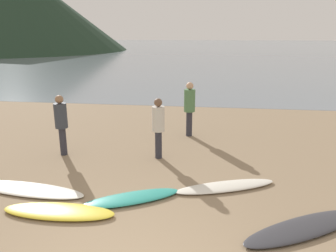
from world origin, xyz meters
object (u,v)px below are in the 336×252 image
object	(u,v)px
surfboard_1	(59,211)
person_1	(158,124)
surfboard_4	(304,228)
surfboard_0	(28,189)
person_2	(61,120)
surfboard_2	(131,198)
surfboard_3	(225,186)
person_0	(189,105)

from	to	relation	value
surfboard_1	person_1	bearing A→B (deg)	64.33
surfboard_1	surfboard_4	xyz separation A→B (m)	(4.18, 0.04, -0.00)
surfboard_0	surfboard_1	size ratio (longest dim) A/B	1.22
surfboard_1	person_2	distance (m)	3.14
surfboard_0	surfboard_2	distance (m)	2.17
surfboard_3	person_1	distance (m)	2.38
surfboard_4	surfboard_2	bearing A→B (deg)	137.46
surfboard_0	person_1	distance (m)	3.28
surfboard_3	surfboard_4	world-z (taller)	surfboard_4
surfboard_4	person_2	bearing A→B (deg)	121.37
surfboard_0	surfboard_4	world-z (taller)	surfboard_4
surfboard_3	person_1	size ratio (longest dim) A/B	1.40
person_1	surfboard_0	bearing A→B (deg)	100.16
person_2	surfboard_1	bearing A→B (deg)	-131.03
person_2	person_1	bearing A→B (deg)	-61.48
surfboard_0	person_1	xyz separation A→B (m)	(2.34, 2.13, 0.87)
person_2	person_0	bearing A→B (deg)	-30.52
person_0	surfboard_2	bearing A→B (deg)	95.93
surfboard_0	person_0	bearing A→B (deg)	60.65
person_1	person_2	bearing A→B (deg)	59.85
surfboard_4	person_0	xyz separation A→B (m)	(-2.20, 4.77, 0.93)
surfboard_0	person_2	size ratio (longest dim) A/B	1.58
surfboard_0	person_0	world-z (taller)	person_0
surfboard_4	person_0	size ratio (longest dim) A/B	1.44
person_0	person_1	distance (m)	2.05
surfboard_3	person_2	distance (m)	4.44
surfboard_1	person_0	bearing A→B (deg)	66.96
surfboard_4	person_1	world-z (taller)	person_1
surfboard_4	person_2	distance (m)	6.06
surfboard_4	person_2	xyz separation A→B (m)	(-5.33, 2.74, 0.88)
surfboard_1	person_0	size ratio (longest dim) A/B	1.23
surfboard_4	person_2	world-z (taller)	person_2
surfboard_2	surfboard_4	world-z (taller)	surfboard_2
surfboard_0	surfboard_2	xyz separation A→B (m)	(2.17, -0.11, 0.01)
surfboard_4	surfboard_3	bearing A→B (deg)	100.88
surfboard_0	surfboard_1	world-z (taller)	surfboard_1
surfboard_0	surfboard_1	distance (m)	1.25
surfboard_1	person_1	world-z (taller)	person_1
person_2	surfboard_3	bearing A→B (deg)	-82.40
surfboard_0	surfboard_3	distance (m)	4.02
surfboard_1	surfboard_3	size ratio (longest dim) A/B	0.94
surfboard_2	surfboard_4	size ratio (longest dim) A/B	0.80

